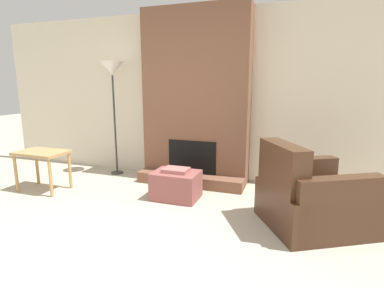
% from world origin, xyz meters
% --- Properties ---
extents(ground_plane, '(24.00, 24.00, 0.00)m').
position_xyz_m(ground_plane, '(0.00, 0.00, 0.00)').
color(ground_plane, '#B2A893').
extents(wall_back, '(7.51, 0.06, 2.60)m').
position_xyz_m(wall_back, '(0.00, 2.68, 1.30)').
color(wall_back, beige).
rests_on(wall_back, ground_plane).
extents(fireplace, '(1.62, 0.62, 2.60)m').
position_xyz_m(fireplace, '(0.00, 2.46, 1.24)').
color(fireplace, brown).
rests_on(fireplace, ground_plane).
extents(ottoman, '(0.60, 0.44, 0.41)m').
position_xyz_m(ottoman, '(0.01, 1.63, 0.19)').
color(ottoman, '#8C4C47').
rests_on(ottoman, ground_plane).
extents(armchair, '(1.31, 1.27, 0.91)m').
position_xyz_m(armchair, '(1.64, 1.35, 0.29)').
color(armchair, '#422819').
rests_on(armchair, ground_plane).
extents(side_table, '(0.69, 0.45, 0.57)m').
position_xyz_m(side_table, '(-1.91, 1.31, 0.48)').
color(side_table, tan).
rests_on(side_table, ground_plane).
extents(floor_lamp_left, '(0.36, 0.36, 1.85)m').
position_xyz_m(floor_lamp_left, '(-1.38, 2.36, 1.66)').
color(floor_lamp_left, '#333333').
rests_on(floor_lamp_left, ground_plane).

